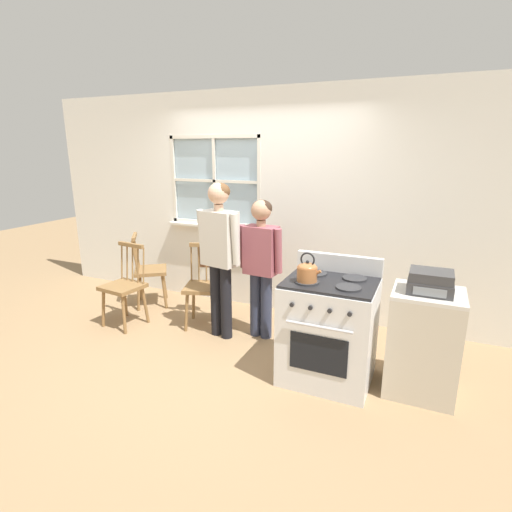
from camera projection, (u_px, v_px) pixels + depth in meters
ground_plane at (210, 354)px, 4.04m from camera, size 16.00×16.00×0.00m
wall_back at (268, 205)px, 4.91m from camera, size 6.40×0.16×2.70m
chair_by_window at (204, 288)px, 4.59m from camera, size 0.53×0.51×0.95m
chair_near_wall at (149, 271)px, 5.20m from camera, size 0.57×0.58×0.95m
chair_center_cluster at (124, 287)px, 4.61m from camera, size 0.46×0.45×0.95m
person_elderly_left at (220, 245)px, 4.17m from camera, size 0.54×0.28×1.68m
person_teen_center at (261, 256)px, 4.19m from camera, size 0.50×0.24×1.50m
stove at (328, 330)px, 3.50m from camera, size 0.77×0.68×1.08m
kettle at (307, 271)px, 3.30m from camera, size 0.21×0.17×0.25m
potted_plant at (216, 221)px, 5.16m from camera, size 0.17×0.17×0.22m
handbag at (208, 255)px, 4.73m from camera, size 0.24×0.23×0.31m
side_counter at (423, 343)px, 3.31m from camera, size 0.55×0.50×0.90m
stereo at (431, 282)px, 3.15m from camera, size 0.34×0.29×0.18m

